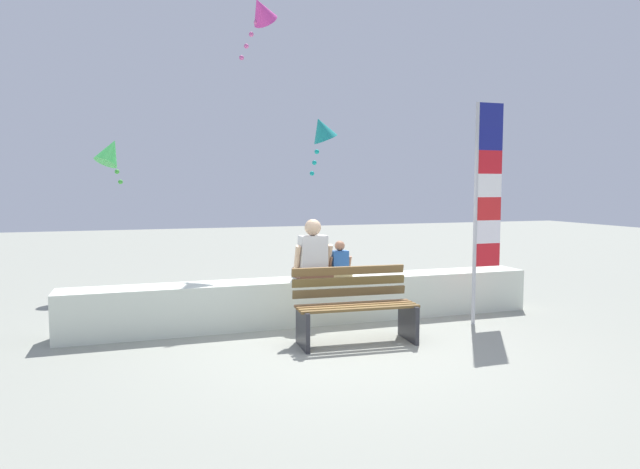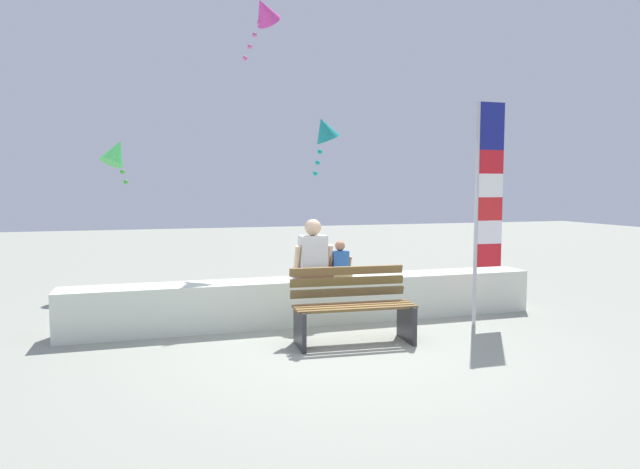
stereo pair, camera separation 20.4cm
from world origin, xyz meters
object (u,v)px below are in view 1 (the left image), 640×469
object	(u,v)px
park_bench	(355,308)
person_child	(340,262)
kite_green	(110,152)
kite_teal	(322,130)
kite_magenta	(261,11)
person_adult	(313,255)
flag_banner	(484,196)

from	to	relation	value
park_bench	person_child	world-z (taller)	person_child
kite_green	kite_teal	xyz separation A→B (m)	(3.36, -1.79, 0.32)
kite_green	kite_magenta	bearing A→B (deg)	-29.55
park_bench	kite_magenta	xyz separation A→B (m)	(-0.42, 3.17, 4.33)
person_adult	kite_green	bearing A→B (deg)	128.55
person_adult	kite_teal	bearing A→B (deg)	67.60
kite_green	kite_magenta	size ratio (longest dim) A/B	0.84
flag_banner	kite_green	size ratio (longest dim) A/B	3.39
person_child	kite_teal	size ratio (longest dim) A/B	0.50
flag_banner	person_child	bearing A→B (deg)	154.14
kite_teal	person_child	bearing A→B (deg)	-99.47
person_child	kite_green	xyz separation A→B (m)	(-3.09, 3.39, 1.68)
person_child	flag_banner	distance (m)	2.15
person_adult	kite_green	world-z (taller)	kite_green
flag_banner	kite_magenta	distance (m)	4.79
person_child	kite_magenta	world-z (taller)	kite_magenta
person_child	kite_green	world-z (taller)	kite_green
flag_banner	kite_magenta	world-z (taller)	kite_magenta
park_bench	kite_magenta	world-z (taller)	kite_magenta
kite_magenta	kite_teal	bearing A→B (deg)	-23.71
park_bench	kite_magenta	distance (m)	5.38
person_child	kite_green	size ratio (longest dim) A/B	0.57
person_adult	kite_green	size ratio (longest dim) A/B	0.93
park_bench	flag_banner	xyz separation A→B (m)	(1.99, 0.32, 1.32)
person_adult	kite_magenta	world-z (taller)	kite_magenta
person_child	kite_teal	world-z (taller)	kite_teal
kite_teal	kite_magenta	distance (m)	2.18
flag_banner	kite_teal	world-z (taller)	kite_teal
park_bench	person_child	xyz separation A→B (m)	(0.24, 1.17, 0.39)
flag_banner	kite_green	distance (m)	6.48
kite_green	kite_teal	world-z (taller)	kite_teal
flag_banner	kite_teal	bearing A→B (deg)	121.16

